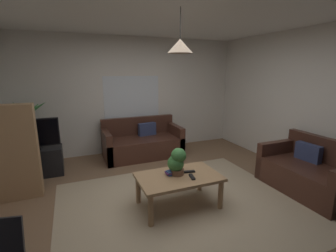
# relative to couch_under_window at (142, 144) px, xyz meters

# --- Properties ---
(floor) EXTENTS (5.06, 4.93, 0.02)m
(floor) POSITION_rel_couch_under_window_xyz_m (-0.08, -1.99, -0.28)
(floor) COLOR brown
(floor) RESTS_ON ground
(rug) EXTENTS (3.29, 2.71, 0.01)m
(rug) POSITION_rel_couch_under_window_xyz_m (-0.08, -2.19, -0.27)
(rug) COLOR tan
(rug) RESTS_ON ground
(wall_back) EXTENTS (5.18, 0.06, 2.58)m
(wall_back) POSITION_rel_couch_under_window_xyz_m (-0.08, 0.51, 1.02)
(wall_back) COLOR silver
(wall_back) RESTS_ON ground
(wall_right) EXTENTS (0.06, 4.93, 2.58)m
(wall_right) POSITION_rel_couch_under_window_xyz_m (2.48, -1.99, 1.02)
(wall_right) COLOR silver
(wall_right) RESTS_ON ground
(ceiling) EXTENTS (5.06, 4.93, 0.02)m
(ceiling) POSITION_rel_couch_under_window_xyz_m (-0.08, -1.99, 2.32)
(ceiling) COLOR white
(window_pane) EXTENTS (1.27, 0.01, 1.10)m
(window_pane) POSITION_rel_couch_under_window_xyz_m (-0.08, 0.48, 0.91)
(window_pane) COLOR white
(couch_under_window) EXTENTS (1.66, 0.83, 0.82)m
(couch_under_window) POSITION_rel_couch_under_window_xyz_m (0.00, 0.00, 0.00)
(couch_under_window) COLOR #47281E
(couch_under_window) RESTS_ON ground
(couch_right_side) EXTENTS (0.83, 1.37, 0.82)m
(couch_right_side) POSITION_rel_couch_under_window_xyz_m (1.97, -2.52, 0.00)
(couch_right_side) COLOR #47281E
(couch_right_side) RESTS_ON ground
(coffee_table) EXTENTS (1.12, 0.69, 0.45)m
(coffee_table) POSITION_rel_couch_under_window_xyz_m (-0.11, -2.14, 0.11)
(coffee_table) COLOR #A87F56
(coffee_table) RESTS_ON ground
(book_on_table_0) EXTENTS (0.12, 0.10, 0.02)m
(book_on_table_0) POSITION_rel_couch_under_window_xyz_m (-0.20, -2.08, 0.19)
(book_on_table_0) COLOR #2D4C8C
(book_on_table_0) RESTS_ON coffee_table
(book_on_table_1) EXTENTS (0.15, 0.11, 0.02)m
(book_on_table_1) POSITION_rel_couch_under_window_xyz_m (-0.20, -2.07, 0.21)
(book_on_table_1) COLOR #72387F
(book_on_table_1) RESTS_ON coffee_table
(book_on_table_2) EXTENTS (0.14, 0.11, 0.02)m
(book_on_table_2) POSITION_rel_couch_under_window_xyz_m (-0.19, -2.07, 0.23)
(book_on_table_2) COLOR #2D4C8C
(book_on_table_2) RESTS_ON coffee_table
(remote_on_table_0) EXTENTS (0.17, 0.08, 0.02)m
(remote_on_table_0) POSITION_rel_couch_under_window_xyz_m (0.07, -2.10, 0.19)
(remote_on_table_0) COLOR black
(remote_on_table_0) RESTS_ON coffee_table
(remote_on_table_1) EXTENTS (0.08, 0.17, 0.02)m
(remote_on_table_1) POSITION_rel_couch_under_window_xyz_m (0.03, -2.27, 0.19)
(remote_on_table_1) COLOR black
(remote_on_table_1) RESTS_ON coffee_table
(potted_plant_on_table) EXTENTS (0.25, 0.24, 0.38)m
(potted_plant_on_table) POSITION_rel_couch_under_window_xyz_m (-0.12, -2.09, 0.37)
(potted_plant_on_table) COLOR brown
(potted_plant_on_table) RESTS_ON coffee_table
(tv_stand) EXTENTS (0.90, 0.44, 0.50)m
(tv_stand) POSITION_rel_couch_under_window_xyz_m (-2.06, -0.27, -0.02)
(tv_stand) COLOR black
(tv_stand) RESTS_ON ground
(tv) EXTENTS (0.88, 0.16, 0.55)m
(tv) POSITION_rel_couch_under_window_xyz_m (-2.06, -0.29, 0.51)
(tv) COLOR black
(tv) RESTS_ON tv_stand
(potted_palm_corner) EXTENTS (0.79, 0.78, 1.33)m
(potted_palm_corner) POSITION_rel_couch_under_window_xyz_m (-2.21, 0.16, 0.34)
(potted_palm_corner) COLOR beige
(potted_palm_corner) RESTS_ON ground
(bookshelf_corner) EXTENTS (0.70, 0.31, 1.40)m
(bookshelf_corner) POSITION_rel_couch_under_window_xyz_m (-2.25, -1.04, 0.44)
(bookshelf_corner) COLOR #A87F56
(bookshelf_corner) RESTS_ON ground
(pendant_lamp) EXTENTS (0.31, 0.31, 0.52)m
(pendant_lamp) POSITION_rel_couch_under_window_xyz_m (-0.11, -2.14, 1.87)
(pendant_lamp) COLOR black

